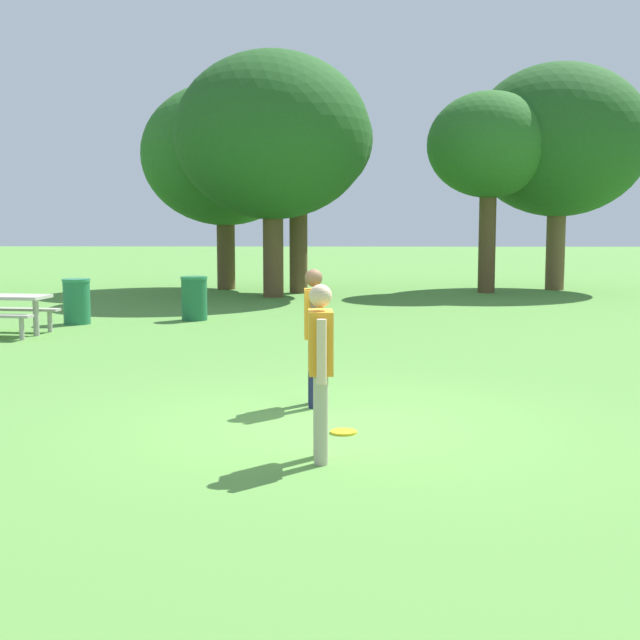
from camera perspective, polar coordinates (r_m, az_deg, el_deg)
name	(u,v)px	position (r m, az deg, el deg)	size (l,w,h in m)	color
ground_plane	(328,425)	(9.69, 0.55, -6.77)	(120.00, 120.00, 0.00)	#568E3D
person_thrower	(314,328)	(10.50, -0.41, -0.50)	(0.24, 0.61, 1.64)	#1E234C
person_catcher	(321,360)	(8.11, 0.04, -2.60)	(0.24, 0.61, 1.64)	#B7AD93
frisbee	(344,432)	(9.32, 1.53, -7.22)	(0.28, 0.28, 0.03)	yellow
picnic_table_near	(3,306)	(17.96, -19.74, 0.85)	(1.86, 1.62, 0.77)	#B2ADA3
trash_can_beside_table	(77,301)	(19.42, -15.39, 1.17)	(0.59, 0.59, 0.96)	#237047
trash_can_further_along	(194,298)	(19.61, -8.10, 1.40)	(0.59, 0.59, 0.96)	#1E663D
tree_broad_center	(225,155)	(28.10, -6.15, 10.52)	(5.17, 5.17, 6.40)	brown
tree_far_right	(272,136)	(25.23, -3.08, 11.73)	(5.48, 5.48, 6.85)	brown
tree_slender_mid	(298,141)	(26.53, -1.42, 11.48)	(4.40, 4.40, 6.40)	brown
tree_back_left	(489,146)	(27.11, 10.83, 10.92)	(3.68, 3.68, 5.95)	brown
tree_back_right	(559,141)	(28.72, 15.12, 11.07)	(5.51, 5.51, 6.95)	brown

